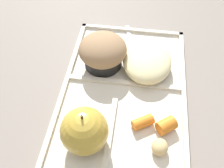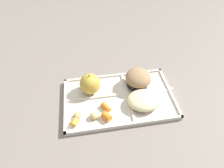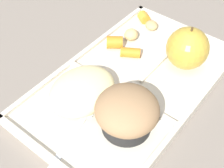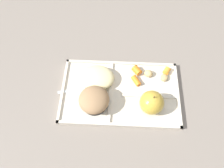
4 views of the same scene
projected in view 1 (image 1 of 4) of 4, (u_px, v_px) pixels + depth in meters
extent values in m
plane|color=slate|center=(122.00, 101.00, 0.48)|extent=(6.00, 6.00, 0.00)
cube|color=beige|center=(122.00, 99.00, 0.48)|extent=(0.39, 0.23, 0.01)
cube|color=beige|center=(184.00, 103.00, 0.46)|extent=(0.39, 0.01, 0.01)
cube|color=beige|center=(64.00, 90.00, 0.48)|extent=(0.39, 0.01, 0.01)
cube|color=beige|center=(132.00, 30.00, 0.59)|extent=(0.01, 0.23, 0.01)
cube|color=beige|center=(125.00, 83.00, 0.49)|extent=(0.01, 0.22, 0.01)
cube|color=beige|center=(108.00, 144.00, 0.41)|extent=(0.18, 0.01, 0.01)
sphere|color=#B79333|center=(84.00, 131.00, 0.39)|extent=(0.08, 0.08, 0.08)
cylinder|color=#4C381E|center=(82.00, 118.00, 0.36)|extent=(0.00, 0.00, 0.01)
cylinder|color=black|center=(103.00, 59.00, 0.52)|extent=(0.08, 0.08, 0.03)
ellipsoid|color=#93704C|center=(103.00, 49.00, 0.49)|extent=(0.09, 0.09, 0.05)
cylinder|color=orange|center=(143.00, 122.00, 0.43)|extent=(0.04, 0.04, 0.02)
cylinder|color=orange|center=(166.00, 126.00, 0.42)|extent=(0.04, 0.04, 0.02)
ellipsoid|color=tan|center=(160.00, 147.00, 0.40)|extent=(0.03, 0.03, 0.02)
ellipsoid|color=beige|center=(147.00, 61.00, 0.50)|extent=(0.12, 0.10, 0.04)
sphere|color=#755B4C|center=(157.00, 55.00, 0.52)|extent=(0.03, 0.03, 0.03)
sphere|color=#755B4C|center=(147.00, 63.00, 0.51)|extent=(0.03, 0.03, 0.03)
sphere|color=brown|center=(161.00, 68.00, 0.50)|extent=(0.03, 0.03, 0.03)
sphere|color=brown|center=(136.00, 60.00, 0.51)|extent=(0.04, 0.04, 0.04)
cube|color=silver|center=(130.00, 41.00, 0.57)|extent=(0.11, 0.03, 0.00)
cube|color=silver|center=(135.00, 64.00, 0.52)|extent=(0.04, 0.03, 0.00)
cylinder|color=silver|center=(133.00, 74.00, 0.51)|extent=(0.02, 0.01, 0.00)
cylinder|color=silver|center=(137.00, 74.00, 0.51)|extent=(0.02, 0.01, 0.00)
cylinder|color=silver|center=(142.00, 74.00, 0.51)|extent=(0.02, 0.01, 0.00)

